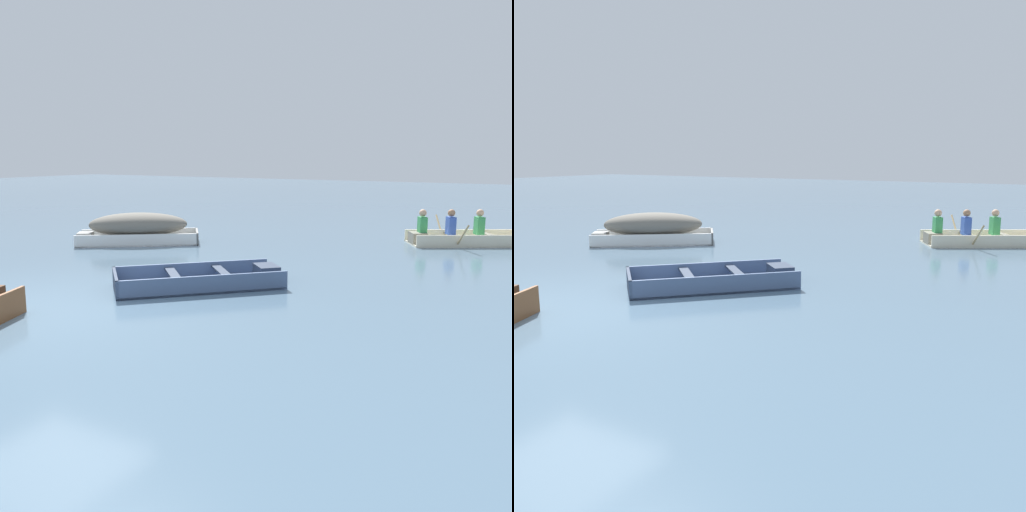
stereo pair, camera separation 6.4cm
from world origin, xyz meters
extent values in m
plane|color=slate|center=(0.00, 0.00, 0.00)|extent=(80.00, 80.00, 0.00)
cube|color=#475B7F|center=(1.20, 2.38, 0.02)|extent=(2.80, 2.85, 0.04)
cube|color=#475B7F|center=(0.79, 2.78, 0.16)|extent=(1.96, 2.05, 0.31)
cube|color=#475B7F|center=(1.62, 1.97, 0.16)|extent=(1.96, 2.05, 0.31)
cube|color=#273246|center=(0.26, 1.39, 0.16)|extent=(0.91, 0.87, 0.31)
cube|color=#273246|center=(2.04, 3.25, 0.17)|extent=(0.64, 0.64, 0.28)
cube|color=#273246|center=(1.49, 2.68, 0.24)|extent=(0.91, 0.88, 0.04)
cube|color=#273246|center=(0.91, 2.07, 0.24)|extent=(0.91, 0.88, 0.04)
cube|color=white|center=(-2.90, 5.50, 0.02)|extent=(3.05, 2.70, 0.04)
cube|color=white|center=(-2.57, 5.07, 0.15)|extent=(2.40, 1.84, 0.30)
cube|color=white|center=(-3.22, 5.94, 0.15)|extent=(2.40, 1.84, 0.30)
cube|color=gray|center=(-1.73, 6.39, 0.15)|extent=(0.73, 0.93, 0.30)
cube|color=gray|center=(-3.94, 4.71, 0.17)|extent=(0.60, 0.62, 0.27)
cube|color=gray|center=(-3.25, 5.24, 0.23)|extent=(0.75, 0.92, 0.04)
cube|color=gray|center=(-2.54, 5.77, 0.23)|extent=(0.75, 0.92, 0.04)
ellipsoid|color=#6B665B|center=(-2.90, 5.50, 0.48)|extent=(2.59, 2.33, 0.59)
cube|color=beige|center=(4.39, 9.55, 0.02)|extent=(3.18, 2.50, 0.04)
cube|color=beige|center=(4.66, 9.09, 0.15)|extent=(2.65, 1.59, 0.31)
cube|color=beige|center=(4.12, 10.00, 0.15)|extent=(2.65, 1.59, 0.31)
cube|color=gray|center=(3.24, 8.87, 0.17)|extent=(0.56, 0.61, 0.28)
cube|color=gray|center=(4.00, 9.31, 0.23)|extent=(0.65, 0.95, 0.04)
cube|color=gray|center=(4.79, 9.78, 0.23)|extent=(0.65, 0.95, 0.04)
cube|color=#338C4C|center=(4.55, 9.64, 0.47)|extent=(0.30, 0.33, 0.44)
sphere|color=tan|center=(4.55, 9.64, 0.79)|extent=(0.18, 0.18, 0.18)
cube|color=#2D4CA5|center=(3.93, 9.28, 0.47)|extent=(0.30, 0.33, 0.44)
sphere|color=#9E7051|center=(3.93, 9.28, 0.79)|extent=(0.18, 0.18, 0.18)
cube|color=#338C4C|center=(3.32, 8.92, 0.47)|extent=(0.30, 0.33, 0.44)
sphere|color=tan|center=(3.32, 8.92, 0.79)|extent=(0.18, 0.18, 0.18)
cylinder|color=tan|center=(4.37, 8.54, 0.36)|extent=(0.36, 0.57, 0.55)
cylinder|color=tan|center=(3.50, 10.01, 0.36)|extent=(0.36, 0.57, 0.55)
camera|label=1|loc=(6.80, -5.31, 2.24)|focal=40.00mm
camera|label=2|loc=(6.85, -5.28, 2.24)|focal=40.00mm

